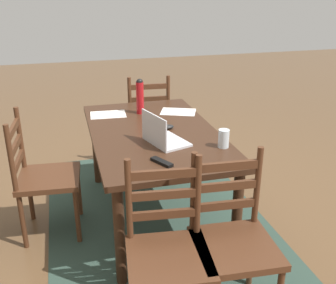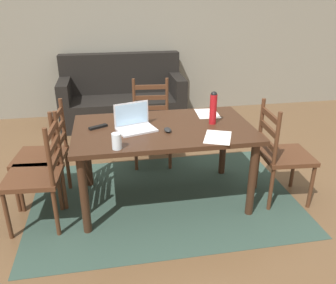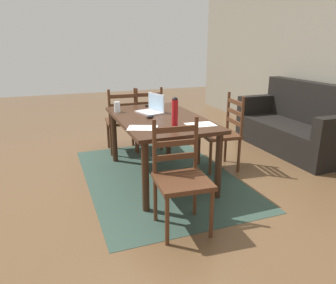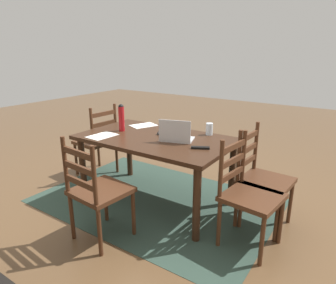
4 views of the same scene
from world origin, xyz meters
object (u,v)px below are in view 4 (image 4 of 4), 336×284
object	(u,v)px
chair_left_near	(262,179)
chair_right_near	(97,141)
laptop	(176,136)
chair_left_far	(248,195)
water_bottle	(121,117)
dining_table	(155,145)
chair_far_head	(97,191)
tv_remote	(200,148)
drinking_glass	(209,129)
computer_mouse	(160,133)

from	to	relation	value
chair_left_near	chair_right_near	distance (m)	2.17
chair_left_near	chair_right_near	bearing A→B (deg)	0.16
chair_right_near	laptop	world-z (taller)	laptop
chair_left_far	water_bottle	distance (m)	1.61
dining_table	laptop	size ratio (longest dim) A/B	4.29
chair_far_head	tv_remote	bearing A→B (deg)	-127.39
chair_far_head	water_bottle	bearing A→B (deg)	-61.41
dining_table	chair_far_head	size ratio (longest dim) A/B	1.67
chair_far_head	drinking_glass	world-z (taller)	chair_far_head
chair_far_head	tv_remote	world-z (taller)	chair_far_head
computer_mouse	chair_far_head	bearing A→B (deg)	84.77
laptop	tv_remote	world-z (taller)	laptop
chair_far_head	dining_table	bearing A→B (deg)	-90.25
chair_right_near	tv_remote	world-z (taller)	chair_right_near
chair_right_near	computer_mouse	distance (m)	1.11
chair_left_near	drinking_glass	distance (m)	0.77
laptop	drinking_glass	bearing A→B (deg)	-113.29
drinking_glass	tv_remote	distance (m)	0.50
dining_table	laptop	world-z (taller)	laptop
chair_left_far	chair_far_head	xyz separation A→B (m)	(1.09, 0.66, 0.00)
dining_table	chair_right_near	distance (m)	1.12
drinking_glass	computer_mouse	xyz separation A→B (m)	(0.45, 0.28, -0.05)
dining_table	chair_far_head	world-z (taller)	chair_far_head
dining_table	chair_left_near	world-z (taller)	chair_left_near
chair_left_near	chair_left_far	bearing A→B (deg)	90.03
chair_left_near	chair_far_head	size ratio (longest dim) A/B	1.00
chair_left_near	chair_right_near	xyz separation A→B (m)	(2.17, 0.01, 0.00)
water_bottle	drinking_glass	world-z (taller)	water_bottle
chair_left_far	tv_remote	size ratio (longest dim) A/B	5.59
chair_left_far	laptop	world-z (taller)	laptop
laptop	tv_remote	bearing A→B (deg)	165.80
chair_left_near	tv_remote	bearing A→B (deg)	28.35
dining_table	chair_left_near	size ratio (longest dim) A/B	1.67
chair_left_near	computer_mouse	distance (m)	1.14
tv_remote	laptop	bearing A→B (deg)	-132.39
chair_far_head	computer_mouse	world-z (taller)	chair_far_head
chair_left_far	chair_right_near	world-z (taller)	same
dining_table	chair_left_far	distance (m)	1.12
chair_left_far	tv_remote	bearing A→B (deg)	-10.90
chair_left_far	tv_remote	xyz separation A→B (m)	(0.51, -0.10, 0.29)
chair_left_near	laptop	world-z (taller)	laptop
chair_left_near	chair_far_head	xyz separation A→B (m)	(1.09, 1.03, 0.00)
chair_left_far	laptop	bearing A→B (deg)	-12.17
dining_table	chair_right_near	bearing A→B (deg)	-9.66
chair_left_near	tv_remote	distance (m)	0.65
chair_right_near	water_bottle	world-z (taller)	water_bottle
chair_right_near	drinking_glass	bearing A→B (deg)	-172.26
water_bottle	computer_mouse	bearing A→B (deg)	-164.30
chair_left_near	drinking_glass	xyz separation A→B (m)	(0.66, -0.20, 0.34)
chair_right_near	computer_mouse	xyz separation A→B (m)	(-1.07, 0.07, 0.30)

